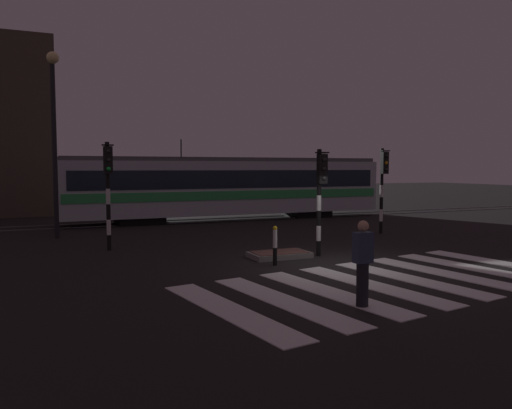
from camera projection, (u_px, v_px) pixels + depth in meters
ground_plane at (341, 266)px, 14.04m from camera, size 120.00×120.00×0.00m
rail_near at (206, 222)px, 25.30m from camera, size 80.00×0.12×0.03m
rail_far at (198, 219)px, 26.62m from camera, size 80.00×0.12×0.03m
crosswalk_zebra at (391, 282)px, 12.04m from camera, size 10.20×6.09×0.02m
traffic_island at (279, 255)px, 15.36m from camera, size 1.81×1.04×0.18m
traffic_light_corner_far_right at (383, 177)px, 20.74m from camera, size 0.36×0.42×3.52m
traffic_light_median_centre at (321, 186)px, 15.39m from camera, size 0.36×0.42×3.30m
traffic_light_corner_far_left at (108, 179)px, 16.45m from camera, size 0.36×0.42×3.57m
street_lamp_trackside_left at (54, 123)px, 18.99m from camera, size 0.44×1.21×6.92m
tram at (229, 186)px, 26.41m from camera, size 17.08×2.58×4.15m
pedestrian_waiting_at_kerb at (363, 263)px, 9.83m from camera, size 0.36×0.24×1.71m
bollard_island_edge at (275, 246)px, 14.07m from camera, size 0.12×0.12×1.11m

